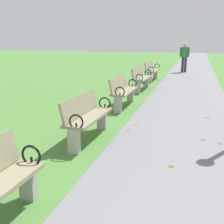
{
  "coord_description": "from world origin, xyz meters",
  "views": [
    {
      "loc": [
        1.5,
        0.68,
        2.0
      ],
      "look_at": [
        -0.05,
        6.15,
        0.55
      ],
      "focal_mm": 47.68,
      "sensor_mm": 36.0,
      "label": 1
    }
  ],
  "objects_px": {
    "park_bench_4": "(123,91)",
    "pedestrian_walking": "(184,56)",
    "park_bench_3": "(87,116)",
    "park_bench_6": "(152,70)",
    "park_bench_5": "(141,78)"
  },
  "relations": [
    {
      "from": "park_bench_4",
      "to": "pedestrian_walking",
      "type": "xyz_separation_m",
      "value": [
        1.3,
        9.31,
        0.44
      ]
    },
    {
      "from": "park_bench_4",
      "to": "pedestrian_walking",
      "type": "distance_m",
      "value": 9.41
    },
    {
      "from": "park_bench_3",
      "to": "park_bench_6",
      "type": "bearing_deg",
      "value": 90.0
    },
    {
      "from": "park_bench_3",
      "to": "pedestrian_walking",
      "type": "distance_m",
      "value": 12.36
    },
    {
      "from": "park_bench_3",
      "to": "park_bench_4",
      "type": "height_order",
      "value": "same"
    },
    {
      "from": "park_bench_5",
      "to": "pedestrian_walking",
      "type": "height_order",
      "value": "pedestrian_walking"
    },
    {
      "from": "park_bench_6",
      "to": "park_bench_5",
      "type": "bearing_deg",
      "value": -90.0
    },
    {
      "from": "park_bench_4",
      "to": "pedestrian_walking",
      "type": "relative_size",
      "value": 0.99
    },
    {
      "from": "park_bench_3",
      "to": "park_bench_4",
      "type": "distance_m",
      "value": 2.97
    },
    {
      "from": "park_bench_6",
      "to": "pedestrian_walking",
      "type": "height_order",
      "value": "pedestrian_walking"
    },
    {
      "from": "park_bench_4",
      "to": "pedestrian_walking",
      "type": "height_order",
      "value": "pedestrian_walking"
    },
    {
      "from": "park_bench_4",
      "to": "park_bench_5",
      "type": "xyz_separation_m",
      "value": [
        0.0,
        2.86,
        0.0
      ]
    },
    {
      "from": "park_bench_3",
      "to": "park_bench_6",
      "type": "height_order",
      "value": "same"
    },
    {
      "from": "park_bench_5",
      "to": "park_bench_4",
      "type": "bearing_deg",
      "value": -90.0
    },
    {
      "from": "park_bench_6",
      "to": "pedestrian_walking",
      "type": "relative_size",
      "value": 1.0
    }
  ]
}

